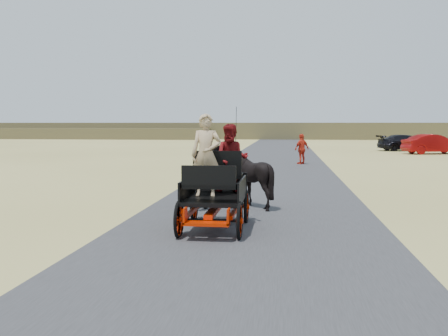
# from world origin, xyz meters

# --- Properties ---
(ground) EXTENTS (140.00, 140.00, 0.00)m
(ground) POSITION_xyz_m (0.00, 0.00, 0.00)
(ground) COLOR tan
(road) EXTENTS (6.00, 140.00, 0.01)m
(road) POSITION_xyz_m (0.00, 0.00, 0.01)
(road) COLOR #38383A
(road) RESTS_ON ground
(ridge_far) EXTENTS (140.00, 6.00, 2.40)m
(ridge_far) POSITION_xyz_m (0.00, 62.00, 1.20)
(ridge_far) COLOR brown
(ridge_far) RESTS_ON ground
(ridge_near) EXTENTS (40.00, 4.00, 1.60)m
(ridge_near) POSITION_xyz_m (-30.00, 58.00, 0.80)
(ridge_near) COLOR brown
(ridge_near) RESTS_ON ground
(carriage) EXTENTS (1.30, 2.40, 0.72)m
(carriage) POSITION_xyz_m (-0.77, -1.59, 0.36)
(carriage) COLOR black
(carriage) RESTS_ON ground
(horse_left) EXTENTS (0.91, 2.01, 1.70)m
(horse_left) POSITION_xyz_m (-1.32, 1.41, 0.85)
(horse_left) COLOR black
(horse_left) RESTS_ON ground
(horse_right) EXTENTS (1.37, 1.54, 1.70)m
(horse_right) POSITION_xyz_m (-0.22, 1.41, 0.85)
(horse_right) COLOR black
(horse_right) RESTS_ON ground
(driver_man) EXTENTS (0.66, 0.43, 1.80)m
(driver_man) POSITION_xyz_m (-0.97, -1.54, 1.62)
(driver_man) COLOR tan
(driver_man) RESTS_ON carriage
(passenger_woman) EXTENTS (0.77, 0.60, 1.58)m
(passenger_woman) POSITION_xyz_m (-0.47, -0.99, 1.51)
(passenger_woman) COLOR #660C0F
(passenger_woman) RESTS_ON carriage
(pedestrian) EXTENTS (1.03, 1.00, 1.73)m
(pedestrian) POSITION_xyz_m (1.65, 16.21, 0.86)
(pedestrian) COLOR red
(pedestrian) RESTS_ON ground
(car_b) EXTENTS (4.75, 2.64, 1.48)m
(car_b) POSITION_xyz_m (11.81, 27.04, 0.74)
(car_b) COLOR maroon
(car_b) RESTS_ON ground
(car_c) EXTENTS (4.94, 2.70, 1.36)m
(car_c) POSITION_xyz_m (10.79, 31.24, 0.68)
(car_c) COLOR black
(car_c) RESTS_ON ground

